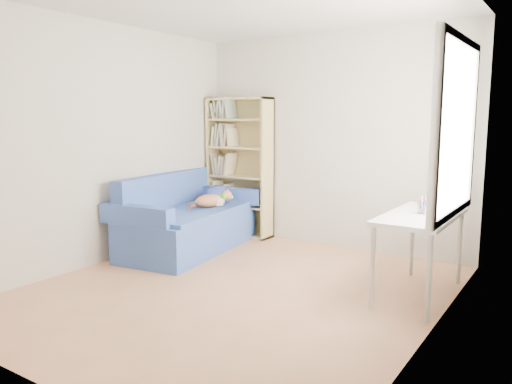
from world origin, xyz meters
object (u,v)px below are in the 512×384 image
(bookshelf, at_px, (240,173))
(sofa, at_px, (188,221))
(pen_cup, at_px, (422,207))
(desk, at_px, (421,222))

(bookshelf, bearing_deg, sofa, -94.72)
(sofa, bearing_deg, pen_cup, -10.01)
(sofa, distance_m, pen_cup, 2.83)
(bookshelf, relative_size, desk, 1.52)
(sofa, height_order, pen_cup, sofa)
(bookshelf, distance_m, desk, 2.91)
(bookshelf, height_order, desk, bookshelf)
(bookshelf, xyz_separation_m, desk, (2.71, -1.06, -0.18))
(desk, bearing_deg, pen_cup, 67.97)
(bookshelf, bearing_deg, pen_cup, -21.24)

